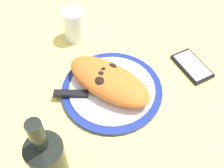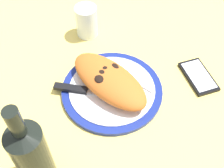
% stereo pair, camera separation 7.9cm
% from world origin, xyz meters
% --- Properties ---
extents(ground_plane, '(1.50, 1.50, 0.03)m').
position_xyz_m(ground_plane, '(0.00, 0.00, -0.01)').
color(ground_plane, '#EACC60').
extents(plate, '(0.28, 0.28, 0.02)m').
position_xyz_m(plate, '(0.00, 0.00, 0.01)').
color(plate, navy).
rests_on(plate, ground_plane).
extents(calzone, '(0.26, 0.14, 0.06)m').
position_xyz_m(calzone, '(0.01, 0.00, 0.04)').
color(calzone, '#C16023').
rests_on(calzone, plate).
extents(fork, '(0.17, 0.02, 0.00)m').
position_xyz_m(fork, '(0.01, -0.06, 0.02)').
color(fork, silver).
rests_on(fork, plate).
extents(knife, '(0.20, 0.13, 0.01)m').
position_xyz_m(knife, '(0.06, 0.06, 0.02)').
color(knife, silver).
rests_on(knife, plate).
extents(smartphone, '(0.14, 0.12, 0.01)m').
position_xyz_m(smartphone, '(-0.16, -0.20, 0.01)').
color(smartphone, black).
rests_on(smartphone, ground_plane).
extents(water_glass, '(0.07, 0.07, 0.10)m').
position_xyz_m(water_glass, '(0.22, -0.13, 0.04)').
color(water_glass, silver).
rests_on(water_glass, ground_plane).
extents(wine_bottle, '(0.07, 0.07, 0.27)m').
position_xyz_m(wine_bottle, '(-0.03, 0.29, 0.11)').
color(wine_bottle, black).
rests_on(wine_bottle, ground_plane).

